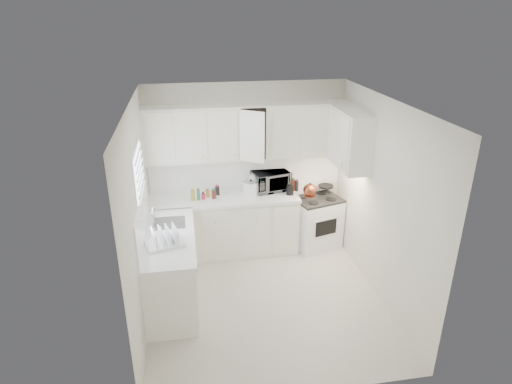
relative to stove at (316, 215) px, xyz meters
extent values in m
plane|color=beige|center=(-1.07, -1.28, -0.53)|extent=(3.20, 3.20, 0.00)
plane|color=white|center=(-1.07, -1.28, 2.07)|extent=(3.20, 3.20, 0.00)
plane|color=silver|center=(-1.07, 0.32, 0.77)|extent=(3.00, 0.00, 3.00)
plane|color=silver|center=(-1.07, -2.88, 0.77)|extent=(3.00, 0.00, 3.00)
plane|color=silver|center=(-2.57, -1.28, 0.77)|extent=(0.00, 3.20, 3.20)
plane|color=silver|center=(0.43, -1.28, 0.77)|extent=(0.00, 3.20, 3.20)
cube|color=white|center=(-1.46, 0.01, 0.39)|extent=(2.24, 0.64, 0.05)
cube|color=white|center=(-2.26, -1.08, 0.39)|extent=(0.64, 1.62, 0.05)
cube|color=white|center=(-1.07, 0.31, 0.69)|extent=(2.98, 0.02, 0.55)
cube|color=white|center=(-2.56, -1.08, 0.69)|extent=(0.02, 1.60, 0.55)
imported|color=gray|center=(-0.72, 0.16, 0.60)|extent=(0.60, 0.42, 0.37)
cylinder|color=white|center=(-1.00, 0.14, 0.55)|extent=(0.12, 0.12, 0.27)
cylinder|color=olive|center=(-1.92, 0.14, 0.48)|extent=(0.06, 0.06, 0.13)
cylinder|color=#236B3C|center=(-1.85, 0.05, 0.48)|extent=(0.06, 0.06, 0.13)
cylinder|color=#B2173F|center=(-1.77, 0.14, 0.48)|extent=(0.06, 0.06, 0.13)
cylinder|color=gold|center=(-1.70, 0.05, 0.48)|extent=(0.06, 0.06, 0.13)
cylinder|color=#532117|center=(-1.62, 0.14, 0.48)|extent=(0.06, 0.06, 0.13)
cylinder|color=black|center=(-1.55, 0.05, 0.48)|extent=(0.06, 0.06, 0.13)
cylinder|color=#B2173F|center=(-0.49, 0.18, 0.51)|extent=(0.06, 0.06, 0.19)
cylinder|color=gold|center=(-0.44, 0.12, 0.51)|extent=(0.06, 0.06, 0.19)
cylinder|color=#532117|center=(-0.38, 0.18, 0.51)|extent=(0.06, 0.06, 0.19)
cylinder|color=black|center=(-0.33, 0.12, 0.51)|extent=(0.06, 0.06, 0.19)
camera|label=1|loc=(-1.98, -6.02, 3.04)|focal=30.74mm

